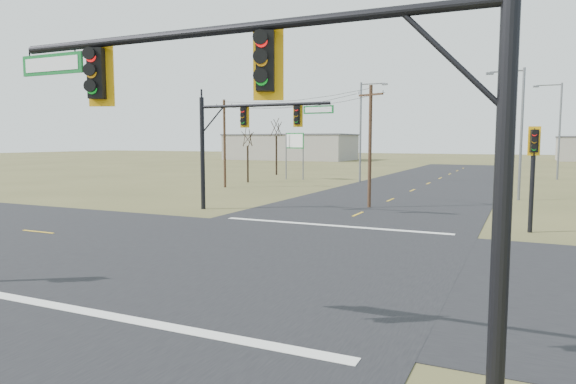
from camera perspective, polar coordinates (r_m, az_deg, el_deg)
The scene contains 17 objects.
ground at distance 19.40m, azimuth -2.78°, elevation -7.13°, with size 320.00×320.00×0.00m, color brown.
road_ew at distance 19.40m, azimuth -2.78°, elevation -7.10°, with size 160.00×14.00×0.02m, color black.
road_ns at distance 19.40m, azimuth -2.78°, elevation -7.09°, with size 14.00×160.00×0.02m, color black.
stop_bar_near at distance 13.45m, azimuth -18.15°, elevation -13.13°, with size 12.00×0.40×0.01m, color silver.
stop_bar_far at distance 26.14m, azimuth 4.87°, elevation -3.72°, with size 12.00×0.40×0.01m, color silver.
mast_arm_near at distance 9.25m, azimuth -1.16°, elevation 10.38°, with size 10.34×0.58×6.94m.
mast_arm_far at distance 31.12m, azimuth -4.93°, elevation 7.07°, with size 8.84×0.57×6.99m.
pedestal_signal_ne at distance 26.39m, azimuth 25.60°, elevation 3.51°, with size 0.65×0.57×5.00m.
utility_pole_near at distance 33.32m, azimuth 9.10°, elevation 5.32°, with size 1.80×0.88×7.82m.
utility_pole_far at distance 47.83m, azimuth -7.07°, elevation 5.59°, with size 1.92×0.70×8.06m.
highway_sign at distance 57.01m, azimuth 0.74°, elevation 5.13°, with size 2.61×1.04×5.18m.
streetlight_a at distance 40.78m, azimuth 24.24°, elevation 6.65°, with size 2.66×0.37×9.50m.
streetlight_b at distance 64.36m, azimuth 27.76°, elevation 6.54°, with size 2.97×0.39×10.63m.
streetlight_c at distance 53.83m, azimuth 8.29°, elevation 7.21°, with size 2.85×0.26×10.27m.
bare_tree_a at distance 53.35m, azimuth -4.52°, elevation 6.13°, with size 3.04×3.04×5.95m.
bare_tree_b at distance 65.07m, azimuth -1.31°, elevation 7.25°, with size 3.91×3.91×7.56m.
warehouse_left at distance 117.38m, azimuth 0.27°, elevation 4.96°, with size 28.00×14.00×5.50m, color gray.
Camera 1 is at (8.78, -16.75, 4.31)m, focal length 32.00 mm.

